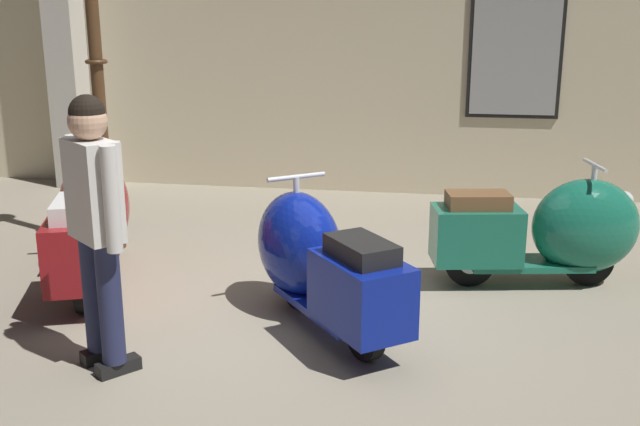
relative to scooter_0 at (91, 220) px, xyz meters
The scene contains 7 objects.
ground_plane 1.99m from the scooter_0, 17.04° to the right, with size 60.00×60.00×0.00m, color gray.
showroom_back_wall 4.08m from the scooter_0, 63.03° to the left, with size 18.00×0.63×3.84m.
scooter_0 is the anchor object (origin of this frame).
scooter_1 1.99m from the scooter_0, 16.32° to the right, with size 1.35×1.56×0.99m.
scooter_2 3.61m from the scooter_0, ahead, with size 1.65×0.74×0.97m.
lamppost 1.51m from the scooter_0, 106.71° to the left, with size 0.29×0.29×3.16m.
visitor_0 1.70m from the scooter_0, 61.64° to the right, with size 0.45×0.41×1.65m.
Camera 1 is at (0.88, -4.69, 2.09)m, focal length 41.63 mm.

